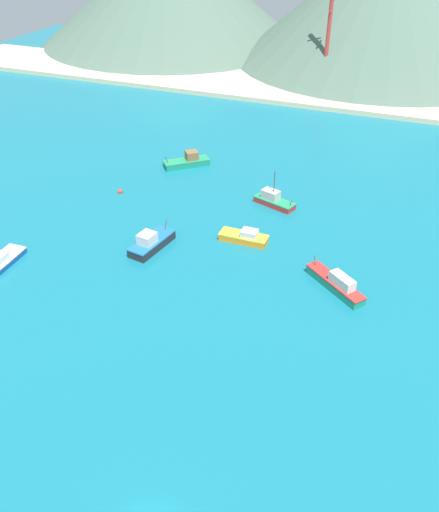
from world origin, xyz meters
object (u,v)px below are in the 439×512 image
fishing_boat_1 (3,260)px  fishing_boat_7 (245,237)px  fishing_boat_8 (273,200)px  fishing_boat_2 (337,284)px  fishing_boat_4 (188,161)px  buoy_2 (120,192)px  fishing_boat_6 (151,242)px  radio_tower (329,26)px

fishing_boat_1 → fishing_boat_7: size_ratio=0.96×
fishing_boat_1 → fishing_boat_7: fishing_boat_7 is taller
fishing_boat_8 → fishing_boat_2: bearing=-53.2°
fishing_boat_1 → fishing_boat_2: size_ratio=0.78×
fishing_boat_1 → fishing_boat_2: bearing=14.1°
fishing_boat_4 → fishing_boat_7: 28.77m
fishing_boat_4 → fishing_boat_8: bearing=-24.5°
fishing_boat_4 → fishing_boat_7: fishing_boat_4 is taller
fishing_boat_1 → buoy_2: bearing=80.2°
fishing_boat_6 → fishing_boat_8: fishing_boat_8 is taller
fishing_boat_4 → fishing_boat_2: bearing=-39.6°
fishing_boat_7 → fishing_boat_6: bearing=-150.7°
fishing_boat_2 → fishing_boat_1: bearing=-165.9°
fishing_boat_4 → buoy_2: bearing=-113.6°
fishing_boat_8 → fishing_boat_7: bearing=-93.4°
fishing_boat_7 → fishing_boat_2: bearing=-24.0°
fishing_boat_6 → fishing_boat_8: size_ratio=1.12×
fishing_boat_2 → fishing_boat_4: fishing_boat_4 is taller
fishing_boat_2 → fishing_boat_8: (-14.40, 19.24, -0.05)m
fishing_boat_8 → radio_tower: 66.94m
fishing_boat_4 → radio_tower: (13.81, 55.88, 15.19)m
fishing_boat_7 → fishing_boat_8: 12.51m
fishing_boat_8 → buoy_2: (-26.18, -5.49, -0.75)m
fishing_boat_2 → fishing_boat_4: (-34.23, 28.28, -0.06)m
fishing_boat_6 → fishing_boat_2: bearing=0.2°
fishing_boat_7 → fishing_boat_1: bearing=-148.8°
fishing_boat_7 → fishing_boat_8: bearing=86.6°
fishing_boat_8 → radio_tower: size_ratio=0.24×
fishing_boat_2 → buoy_2: bearing=161.3°
fishing_boat_2 → radio_tower: 87.91m
fishing_boat_1 → buoy_2: fishing_boat_1 is taller
fishing_boat_2 → radio_tower: bearing=103.6°
fishing_boat_6 → buoy_2: fishing_boat_6 is taller
fishing_boat_1 → fishing_boat_4: 40.99m
fishing_boat_6 → fishing_boat_7: size_ratio=1.16×
fishing_boat_2 → radio_tower: size_ratio=0.28×
fishing_boat_1 → buoy_2: 25.42m
fishing_boat_4 → fishing_boat_1: bearing=-105.1°
fishing_boat_2 → fishing_boat_6: fishing_boat_6 is taller
fishing_boat_1 → fishing_boat_8: (30.51, 30.54, 0.23)m
fishing_boat_4 → fishing_boat_6: fishing_boat_6 is taller
fishing_boat_2 → fishing_boat_8: bearing=126.8°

